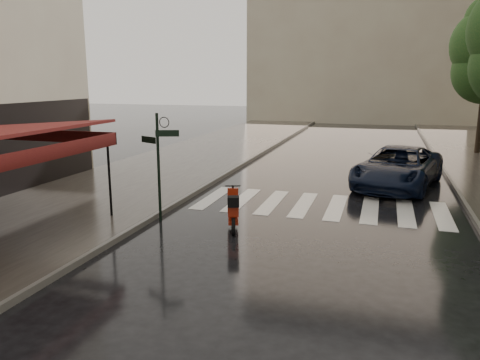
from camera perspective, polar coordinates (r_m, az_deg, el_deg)
The scene contains 9 objects.
ground at distance 10.71m, azimuth -11.10°, elevation -10.03°, with size 120.00×120.00×0.00m, color black.
sidewalk_near at distance 23.03m, azimuth -6.99°, elevation 2.23°, with size 6.00×60.00×0.12m, color #38332D.
curb_near at distance 21.97m, azimuth 0.30°, elevation 1.88°, with size 0.12×60.00×0.16m, color #595651.
curb_far at distance 21.23m, azimuth 23.96°, elevation 0.45°, with size 0.12×60.00×0.16m, color #595651.
crosswalk at distance 15.34m, azimuth 9.69°, elevation -3.11°, with size 7.85×3.20×0.01m.
signpost at distance 13.32m, azimuth -9.90°, elevation 2.60°, with size 1.17×0.29×3.10m.
backdrop_building at distance 47.11m, azimuth 15.66°, elevation 19.07°, with size 22.00×6.00×20.00m, color tan.
scooter at distance 12.75m, azimuth -0.84°, elevation -3.79°, with size 0.75×1.58×1.08m.
parked_car at distance 18.60m, azimuth 18.70°, elevation 1.48°, with size 2.52×5.47×1.52m, color black.
Camera 1 is at (4.80, -8.70, 4.01)m, focal length 35.00 mm.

